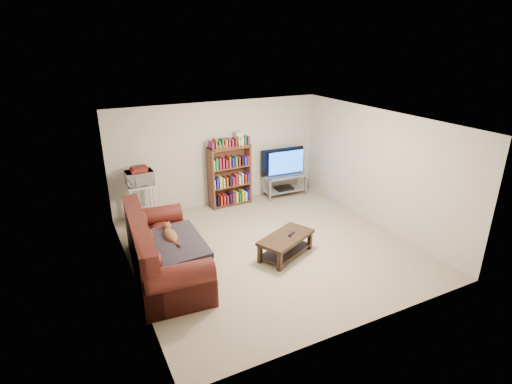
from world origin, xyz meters
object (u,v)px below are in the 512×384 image
sofa (160,255)px  coffee_table (286,242)px  tv_stand (284,182)px  bookshelf (230,175)px

sofa → coffee_table: 2.20m
tv_stand → bookshelf: bookshelf is taller
sofa → tv_stand: size_ratio=2.31×
tv_stand → bookshelf: 1.48m
sofa → coffee_table: bearing=-6.3°
coffee_table → bookshelf: size_ratio=0.85×
sofa → tv_stand: sofa is taller
sofa → bookshelf: (2.21, 2.25, 0.38)m
sofa → tv_stand: (3.64, 2.19, 0.01)m
bookshelf → sofa: bearing=-138.4°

